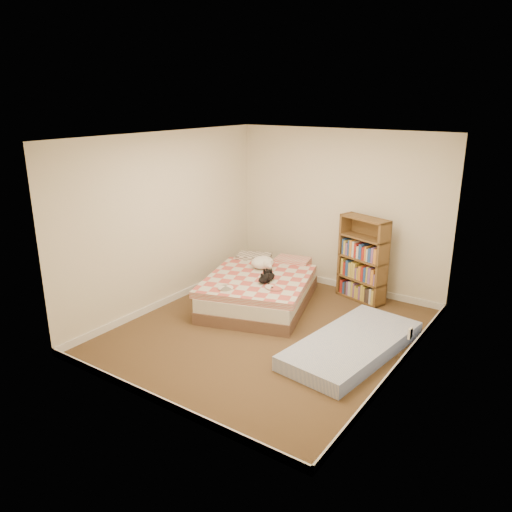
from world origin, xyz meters
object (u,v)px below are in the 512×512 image
Objects in this scene: white_dog at (263,263)px; floor_mattress at (352,345)px; bed at (261,288)px; black_cat at (268,277)px; bookshelf at (363,268)px.

floor_mattress is at bearing -43.57° from white_dog.
bed is 0.43m from black_cat.
bookshelf is 1.76m from floor_mattress.
white_dog is (-1.28, -0.79, 0.06)m from bookshelf.
bookshelf is at bearing 116.92° from floor_mattress.
bookshelf is 1.51m from black_cat.
bed is 1.76× the size of bookshelf.
bed reaches higher than floor_mattress.
floor_mattress is 1.61m from black_cat.
floor_mattress is (0.58, -1.61, -0.40)m from bookshelf.
white_dog is (-0.37, 0.42, 0.03)m from black_cat.
floor_mattress is 4.29× the size of white_dog.
white_dog is (-1.86, 0.82, 0.47)m from floor_mattress.
bed is 1.15× the size of floor_mattress.
black_cat is 1.28× the size of white_dog.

